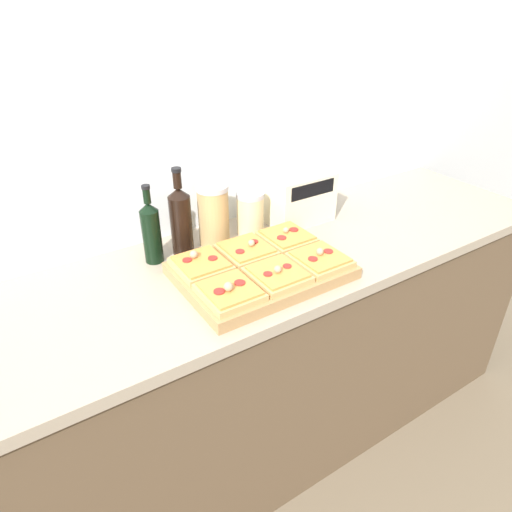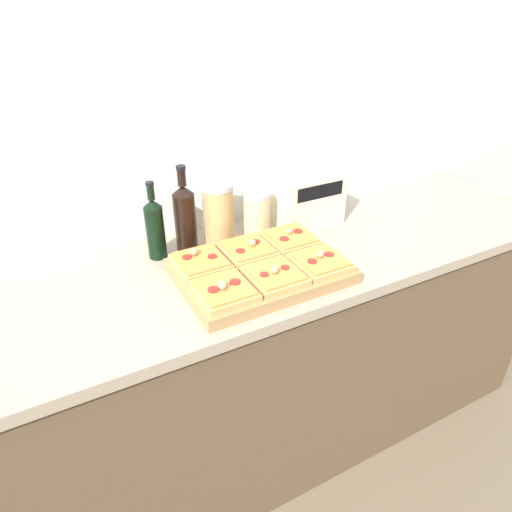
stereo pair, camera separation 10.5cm
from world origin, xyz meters
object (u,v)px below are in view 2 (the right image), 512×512
(grain_jar_short, at_px, (256,213))
(toaster_oven, at_px, (306,198))
(olive_oil_bottle, at_px, (155,227))
(wine_bottle, at_px, (185,217))
(cutting_board, at_px, (260,271))
(grain_jar_tall, at_px, (218,213))

(grain_jar_short, height_order, toaster_oven, toaster_oven)
(grain_jar_short, distance_m, toaster_oven, 0.22)
(toaster_oven, bearing_deg, grain_jar_short, 179.78)
(olive_oil_bottle, height_order, wine_bottle, wine_bottle)
(olive_oil_bottle, bearing_deg, cutting_board, -47.62)
(grain_jar_tall, bearing_deg, wine_bottle, -180.00)
(grain_jar_short, relative_size, toaster_oven, 0.59)
(cutting_board, xyz_separation_m, grain_jar_tall, (-0.02, 0.28, 0.09))
(olive_oil_bottle, bearing_deg, grain_jar_short, 0.00)
(grain_jar_short, xyz_separation_m, toaster_oven, (0.22, -0.00, 0.02))
(grain_jar_tall, bearing_deg, toaster_oven, -0.13)
(cutting_board, relative_size, grain_jar_short, 3.19)
(toaster_oven, bearing_deg, wine_bottle, 179.90)
(olive_oil_bottle, height_order, toaster_oven, olive_oil_bottle)
(cutting_board, relative_size, toaster_oven, 1.89)
(olive_oil_bottle, relative_size, wine_bottle, 0.88)
(olive_oil_bottle, relative_size, grain_jar_short, 1.67)
(wine_bottle, relative_size, grain_jar_short, 1.89)
(cutting_board, height_order, grain_jar_short, grain_jar_short)
(wine_bottle, bearing_deg, grain_jar_short, 0.00)
(grain_jar_tall, bearing_deg, olive_oil_bottle, -180.00)
(olive_oil_bottle, distance_m, toaster_oven, 0.61)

